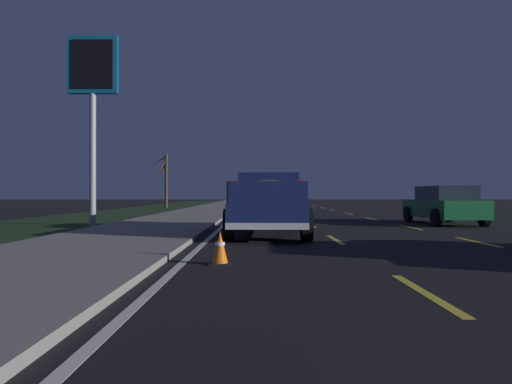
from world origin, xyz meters
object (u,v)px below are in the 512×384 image
at_px(gas_price_sign, 93,83).
at_px(traffic_cone_near, 220,248).
at_px(sedan_green, 444,205).
at_px(bare_tree_far, 166,179).
at_px(pickup_truck, 269,202).

distance_m(gas_price_sign, traffic_cone_near, 12.26).
distance_m(sedan_green, bare_tree_far, 26.81).
height_order(bare_tree_far, traffic_cone_near, bare_tree_far).
distance_m(bare_tree_far, traffic_cone_near, 33.27).
height_order(gas_price_sign, traffic_cone_near, gas_price_sign).
bearing_deg(sedan_green, gas_price_sign, 94.37).
relative_size(sedan_green, traffic_cone_near, 7.66).
relative_size(gas_price_sign, bare_tree_far, 1.55).
xyz_separation_m(pickup_truck, bare_tree_far, (26.61, 8.43, 1.52)).
bearing_deg(pickup_truck, bare_tree_far, 17.57).
relative_size(pickup_truck, traffic_cone_near, 9.46).
bearing_deg(gas_price_sign, sedan_green, -85.63).
bearing_deg(bare_tree_far, traffic_cone_near, -167.02).
height_order(gas_price_sign, bare_tree_far, gas_price_sign).
bearing_deg(sedan_green, pickup_truck, 124.21).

